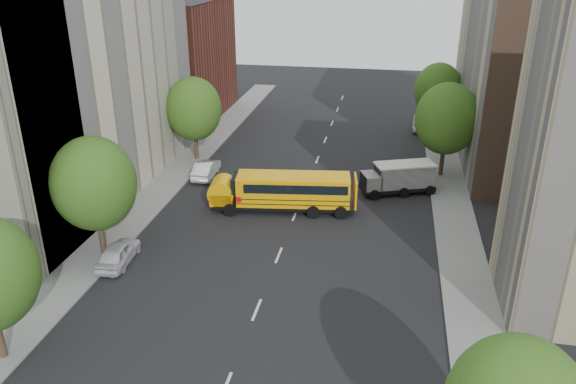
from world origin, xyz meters
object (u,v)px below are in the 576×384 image
(parked_car_0, at_px, (118,253))
(parked_car_5, at_px, (420,123))
(safari_truck, at_px, (399,178))
(street_tree_1, at_px, (94,184))
(school_bus, at_px, (283,190))
(street_tree_4, at_px, (447,119))
(parked_car_1, at_px, (206,169))
(street_tree_5, at_px, (438,90))
(parked_car_4, at_px, (415,173))
(street_tree_2, at_px, (194,109))

(parked_car_0, distance_m, parked_car_5, 37.48)
(safari_truck, bearing_deg, street_tree_1, -164.75)
(school_bus, relative_size, parked_car_0, 2.54)
(safari_truck, bearing_deg, street_tree_4, 29.49)
(street_tree_4, distance_m, parked_car_1, 20.66)
(street_tree_5, relative_size, parked_car_1, 1.74)
(street_tree_5, distance_m, parked_car_4, 14.48)
(street_tree_4, bearing_deg, street_tree_5, 90.00)
(street_tree_4, distance_m, school_bus, 15.60)
(school_bus, xyz_separation_m, safari_truck, (8.44, 4.87, -0.31))
(street_tree_2, relative_size, parked_car_1, 1.78)
(parked_car_4, height_order, parked_car_5, parked_car_4)
(street_tree_4, bearing_deg, parked_car_1, -168.74)
(parked_car_1, height_order, parked_car_4, parked_car_4)
(parked_car_0, xyz_separation_m, parked_car_1, (0.80, 14.81, 0.01))
(street_tree_2, height_order, street_tree_4, street_tree_4)
(street_tree_2, xyz_separation_m, safari_truck, (18.39, -4.42, -3.52))
(parked_car_4, distance_m, parked_car_5, 15.23)
(street_tree_4, height_order, parked_car_0, street_tree_4)
(street_tree_4, bearing_deg, school_bus, -142.39)
(street_tree_1, distance_m, school_bus, 13.64)
(parked_car_1, distance_m, parked_car_5, 25.31)
(street_tree_4, bearing_deg, parked_car_5, 95.95)
(parked_car_1, relative_size, parked_car_5, 1.04)
(parked_car_1, bearing_deg, street_tree_1, 78.53)
(street_tree_1, bearing_deg, parked_car_1, 81.10)
(street_tree_4, bearing_deg, street_tree_2, 180.00)
(parked_car_5, bearing_deg, parked_car_0, -117.04)
(street_tree_2, relative_size, parked_car_5, 1.86)
(street_tree_5, relative_size, parked_car_5, 1.81)
(safari_truck, bearing_deg, street_tree_2, 145.29)
(parked_car_5, bearing_deg, safari_truck, -93.29)
(street_tree_1, height_order, safari_truck, street_tree_1)
(street_tree_1, relative_size, parked_car_0, 1.91)
(street_tree_4, xyz_separation_m, school_bus, (-12.05, -9.29, -3.45))
(parked_car_0, bearing_deg, parked_car_5, -124.65)
(parked_car_4, bearing_deg, street_tree_1, -141.93)
(safari_truck, relative_size, parked_car_5, 1.47)
(school_bus, xyz_separation_m, parked_car_5, (10.65, 22.73, -0.94))
(safari_truck, xyz_separation_m, parked_car_4, (1.41, 2.65, -0.54))
(street_tree_2, bearing_deg, street_tree_5, 28.61)
(street_tree_1, xyz_separation_m, street_tree_2, (0.00, 18.00, -0.12))
(safari_truck, distance_m, parked_car_0, 22.23)
(street_tree_1, relative_size, street_tree_4, 0.98)
(street_tree_5, bearing_deg, school_bus, -119.52)
(street_tree_2, bearing_deg, parked_car_0, -85.73)
(safari_truck, distance_m, parked_car_5, 18.00)
(street_tree_4, distance_m, parked_car_0, 28.20)
(school_bus, relative_size, parked_car_1, 2.43)
(safari_truck, bearing_deg, parked_car_0, -161.04)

